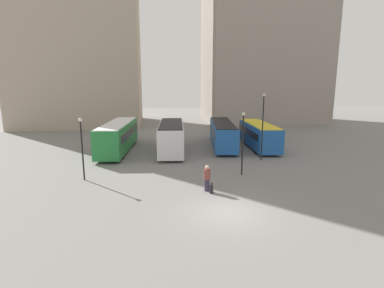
{
  "coord_description": "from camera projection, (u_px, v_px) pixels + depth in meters",
  "views": [
    {
      "loc": [
        -4.21,
        -15.92,
        7.34
      ],
      "look_at": [
        -0.83,
        9.9,
        2.16
      ],
      "focal_mm": 28.0,
      "sensor_mm": 36.0,
      "label": 1
    }
  ],
  "objects": [
    {
      "name": "lamp_post_1",
      "position": [
        82.0,
        143.0,
        22.92
      ],
      "size": [
        0.28,
        0.28,
        4.87
      ],
      "color": "black",
      "rests_on": "ground_plane"
    },
    {
      "name": "bus_3",
      "position": [
        259.0,
        134.0,
        35.28
      ],
      "size": [
        3.25,
        10.29,
        2.89
      ],
      "rotation": [
        0.0,
        0.0,
        1.5
      ],
      "color": "#1E56A3",
      "rests_on": "ground_plane"
    },
    {
      "name": "bus_1",
      "position": [
        171.0,
        136.0,
        33.0
      ],
      "size": [
        3.39,
        10.29,
        3.22
      ],
      "rotation": [
        0.0,
        0.0,
        1.49
      ],
      "color": "silver",
      "rests_on": "ground_plane"
    },
    {
      "name": "bus_0",
      "position": [
        118.0,
        136.0,
        33.47
      ],
      "size": [
        3.68,
        12.09,
        3.2
      ],
      "rotation": [
        0.0,
        0.0,
        1.48
      ],
      "color": "#237A38",
      "rests_on": "ground_plane"
    },
    {
      "name": "traveler",
      "position": [
        207.0,
        176.0,
        20.83
      ],
      "size": [
        0.51,
        0.51,
        1.86
      ],
      "rotation": [
        0.0,
        0.0,
        1.51
      ],
      "color": "#382D4C",
      "rests_on": "ground_plane"
    },
    {
      "name": "bus_2",
      "position": [
        222.0,
        133.0,
        36.08
      ],
      "size": [
        4.1,
        12.02,
        2.93
      ],
      "rotation": [
        0.0,
        0.0,
        1.43
      ],
      "color": "#1E56A3",
      "rests_on": "ground_plane"
    },
    {
      "name": "lamp_post_0",
      "position": [
        263.0,
        122.0,
        28.83
      ],
      "size": [
        0.28,
        0.28,
        6.5
      ],
      "color": "black",
      "rests_on": "ground_plane"
    },
    {
      "name": "building_block_left",
      "position": [
        77.0,
        3.0,
        52.96
      ],
      "size": [
        21.11,
        17.89,
        43.01
      ],
      "color": "tan",
      "rests_on": "ground_plane"
    },
    {
      "name": "building_block_right",
      "position": [
        264.0,
        19.0,
        57.73
      ],
      "size": [
        22.13,
        15.81,
        39.42
      ],
      "color": "gray",
      "rests_on": "ground_plane"
    },
    {
      "name": "ground_plane",
      "position": [
        228.0,
        213.0,
        17.45
      ],
      "size": [
        160.0,
        160.0,
        0.0
      ],
      "primitive_type": "plane",
      "color": "slate"
    },
    {
      "name": "suitcase",
      "position": [
        211.0,
        189.0,
        20.57
      ],
      "size": [
        0.23,
        0.33,
        0.78
      ],
      "rotation": [
        0.0,
        0.0,
        1.51
      ],
      "color": "black",
      "rests_on": "ground_plane"
    },
    {
      "name": "lamp_post_2",
      "position": [
        243.0,
        138.0,
        24.21
      ],
      "size": [
        0.28,
        0.28,
        5.18
      ],
      "color": "black",
      "rests_on": "ground_plane"
    }
  ]
}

